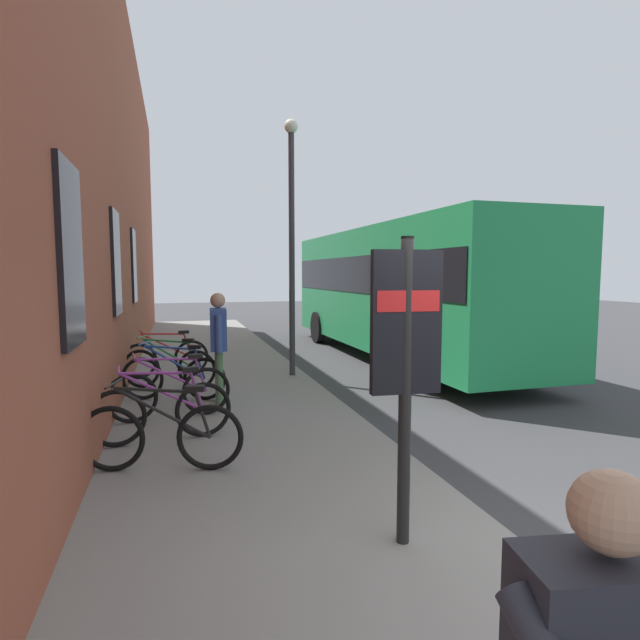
{
  "coord_description": "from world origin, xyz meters",
  "views": [
    {
      "loc": [
        -2.81,
        2.61,
        2.25
      ],
      "look_at": [
        4.28,
        0.56,
        1.55
      ],
      "focal_mm": 28.12,
      "sensor_mm": 36.0,
      "label": 1
    }
  ],
  "objects_px": {
    "bicycle_nearest_sign": "(166,358)",
    "city_bus": "(398,285)",
    "bicycle_leaning_wall": "(162,435)",
    "pedestrian_crossing_street": "(218,336)",
    "bicycle_far_end": "(174,377)",
    "street_lamp": "(292,226)",
    "transit_info_sign": "(406,342)",
    "bicycle_under_window": "(171,392)",
    "bicycle_mid_rack": "(162,411)",
    "bicycle_beside_lamp": "(169,367)"
  },
  "relations": [
    {
      "from": "bicycle_nearest_sign",
      "to": "city_bus",
      "type": "bearing_deg",
      "value": -76.37
    },
    {
      "from": "bicycle_leaning_wall",
      "to": "bicycle_nearest_sign",
      "type": "xyz_separation_m",
      "value": [
        5.15,
        0.03,
        0.0
      ]
    },
    {
      "from": "pedestrian_crossing_street",
      "to": "city_bus",
      "type": "bearing_deg",
      "value": -51.94
    },
    {
      "from": "bicycle_far_end",
      "to": "pedestrian_crossing_street",
      "type": "distance_m",
      "value": 1.1
    },
    {
      "from": "bicycle_nearest_sign",
      "to": "street_lamp",
      "type": "distance_m",
      "value": 3.73
    },
    {
      "from": "city_bus",
      "to": "street_lamp",
      "type": "height_order",
      "value": "street_lamp"
    },
    {
      "from": "city_bus",
      "to": "pedestrian_crossing_street",
      "type": "height_order",
      "value": "city_bus"
    },
    {
      "from": "bicycle_nearest_sign",
      "to": "transit_info_sign",
      "type": "relative_size",
      "value": 0.73
    },
    {
      "from": "bicycle_under_window",
      "to": "transit_info_sign",
      "type": "bearing_deg",
      "value": -156.04
    },
    {
      "from": "bicycle_mid_rack",
      "to": "city_bus",
      "type": "xyz_separation_m",
      "value": [
        5.59,
        -5.81,
        1.41
      ]
    },
    {
      "from": "city_bus",
      "to": "bicycle_beside_lamp",
      "type": "bearing_deg",
      "value": 113.9
    },
    {
      "from": "bicycle_leaning_wall",
      "to": "bicycle_mid_rack",
      "type": "bearing_deg",
      "value": 1.32
    },
    {
      "from": "bicycle_leaning_wall",
      "to": "bicycle_under_window",
      "type": "height_order",
      "value": "same"
    },
    {
      "from": "bicycle_beside_lamp",
      "to": "bicycle_nearest_sign",
      "type": "height_order",
      "value": "same"
    },
    {
      "from": "bicycle_far_end",
      "to": "pedestrian_crossing_street",
      "type": "relative_size",
      "value": 0.94
    },
    {
      "from": "bicycle_beside_lamp",
      "to": "street_lamp",
      "type": "height_order",
      "value": "street_lamp"
    },
    {
      "from": "bicycle_mid_rack",
      "to": "bicycle_beside_lamp",
      "type": "relative_size",
      "value": 1.05
    },
    {
      "from": "bicycle_leaning_wall",
      "to": "city_bus",
      "type": "height_order",
      "value": "city_bus"
    },
    {
      "from": "bicycle_under_window",
      "to": "city_bus",
      "type": "height_order",
      "value": "city_bus"
    },
    {
      "from": "bicycle_under_window",
      "to": "transit_info_sign",
      "type": "relative_size",
      "value": 0.73
    },
    {
      "from": "bicycle_mid_rack",
      "to": "street_lamp",
      "type": "distance_m",
      "value": 5.15
    },
    {
      "from": "bicycle_nearest_sign",
      "to": "pedestrian_crossing_street",
      "type": "height_order",
      "value": "pedestrian_crossing_street"
    },
    {
      "from": "street_lamp",
      "to": "bicycle_beside_lamp",
      "type": "bearing_deg",
      "value": 103.11
    },
    {
      "from": "bicycle_far_end",
      "to": "bicycle_beside_lamp",
      "type": "height_order",
      "value": "same"
    },
    {
      "from": "bicycle_far_end",
      "to": "transit_info_sign",
      "type": "distance_m",
      "value": 5.57
    },
    {
      "from": "bicycle_mid_rack",
      "to": "bicycle_nearest_sign",
      "type": "height_order",
      "value": "same"
    },
    {
      "from": "bicycle_far_end",
      "to": "city_bus",
      "type": "distance_m",
      "value": 6.78
    },
    {
      "from": "bicycle_under_window",
      "to": "bicycle_nearest_sign",
      "type": "bearing_deg",
      "value": 2.01
    },
    {
      "from": "bicycle_beside_lamp",
      "to": "street_lamp",
      "type": "distance_m",
      "value": 3.68
    },
    {
      "from": "bicycle_under_window",
      "to": "bicycle_nearest_sign",
      "type": "xyz_separation_m",
      "value": [
        3.16,
        0.11,
        -0.0
      ]
    },
    {
      "from": "bicycle_nearest_sign",
      "to": "transit_info_sign",
      "type": "distance_m",
      "value": 7.53
    },
    {
      "from": "bicycle_nearest_sign",
      "to": "bicycle_far_end",
      "type": "bearing_deg",
      "value": -175.68
    },
    {
      "from": "city_bus",
      "to": "bicycle_nearest_sign",
      "type": "bearing_deg",
      "value": 103.63
    },
    {
      "from": "bicycle_leaning_wall",
      "to": "bicycle_mid_rack",
      "type": "relative_size",
      "value": 0.98
    },
    {
      "from": "bicycle_leaning_wall",
      "to": "bicycle_far_end",
      "type": "bearing_deg",
      "value": -2.22
    },
    {
      "from": "bicycle_mid_rack",
      "to": "bicycle_nearest_sign",
      "type": "distance_m",
      "value": 4.18
    },
    {
      "from": "bicycle_leaning_wall",
      "to": "bicycle_nearest_sign",
      "type": "height_order",
      "value": "same"
    },
    {
      "from": "bicycle_leaning_wall",
      "to": "bicycle_beside_lamp",
      "type": "distance_m",
      "value": 4.01
    },
    {
      "from": "bicycle_under_window",
      "to": "bicycle_far_end",
      "type": "height_order",
      "value": "same"
    },
    {
      "from": "bicycle_leaning_wall",
      "to": "pedestrian_crossing_street",
      "type": "xyz_separation_m",
      "value": [
        2.68,
        -0.83,
        0.71
      ]
    },
    {
      "from": "city_bus",
      "to": "street_lamp",
      "type": "xyz_separation_m",
      "value": [
        -1.98,
        3.3,
        1.27
      ]
    },
    {
      "from": "bicycle_leaning_wall",
      "to": "bicycle_far_end",
      "type": "distance_m",
      "value": 3.12
    },
    {
      "from": "transit_info_sign",
      "to": "pedestrian_crossing_street",
      "type": "height_order",
      "value": "transit_info_sign"
    },
    {
      "from": "bicycle_mid_rack",
      "to": "city_bus",
      "type": "bearing_deg",
      "value": -46.14
    },
    {
      "from": "bicycle_nearest_sign",
      "to": "pedestrian_crossing_street",
      "type": "bearing_deg",
      "value": -160.71
    },
    {
      "from": "city_bus",
      "to": "transit_info_sign",
      "type": "bearing_deg",
      "value": 155.45
    },
    {
      "from": "bicycle_leaning_wall",
      "to": "bicycle_nearest_sign",
      "type": "distance_m",
      "value": 5.15
    },
    {
      "from": "bicycle_leaning_wall",
      "to": "city_bus",
      "type": "relative_size",
      "value": 0.16
    },
    {
      "from": "bicycle_beside_lamp",
      "to": "bicycle_nearest_sign",
      "type": "distance_m",
      "value": 1.14
    },
    {
      "from": "bicycle_under_window",
      "to": "street_lamp",
      "type": "height_order",
      "value": "street_lamp"
    }
  ]
}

